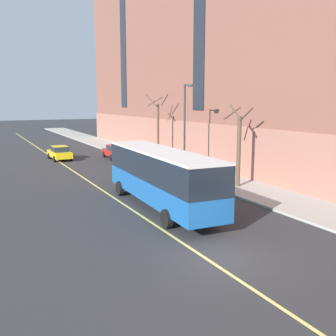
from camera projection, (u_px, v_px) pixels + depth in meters
The scene contains 11 objects.
ground_plane at pixel (220, 258), 16.42m from camera, with size 260.00×260.00×0.00m, color #303033.
sidewalk at pixel (320, 211), 23.10m from camera, with size 4.49×160.00×0.15m, color #ADA89E.
city_bus at pixel (160, 175), 23.74m from camera, with size 3.13×12.31×3.58m.
parked_car_red_0 at pixel (115, 152), 44.83m from camera, with size 1.97×4.48×1.56m.
parked_car_darkgray_2 at pixel (143, 161), 37.80m from camera, with size 2.03×4.50×1.56m.
parked_car_white_4 at pixel (197, 180), 28.70m from camera, with size 2.11×4.37×1.56m.
taxi_cab at pixel (60, 153), 43.82m from camera, with size 2.09×4.59×1.56m.
street_tree_far_uptown at pixel (239, 146), 29.17m from camera, with size 1.70×1.69×6.13m.
street_tree_far_downtown at pixel (158, 128), 41.38m from camera, with size 2.03×2.04×7.08m.
street_lamp at pixel (186, 121), 33.24m from camera, with size 0.36×1.48×7.73m.
lane_centerline at pixel (175, 238), 18.82m from camera, with size 0.16×140.00×0.01m, color #E0D66B.
Camera 1 is at (-8.95, -12.90, 6.49)m, focal length 42.00 mm.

